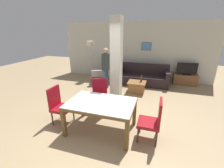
{
  "coord_description": "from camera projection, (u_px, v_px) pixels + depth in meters",
  "views": [
    {
      "loc": [
        1.16,
        -2.86,
        2.3
      ],
      "look_at": [
        0.0,
        0.86,
        0.9
      ],
      "focal_mm": 24.0,
      "sensor_mm": 36.0,
      "label": 1
    }
  ],
  "objects": [
    {
      "name": "sofa",
      "position": [
        143.0,
        77.0,
        6.72
      ],
      "size": [
        2.19,
        0.86,
        0.89
      ],
      "rotation": [
        0.0,
        0.0,
        3.14
      ],
      "color": "black",
      "rests_on": "ground_plane"
    },
    {
      "name": "dining_table",
      "position": [
        101.0,
        108.0,
        3.47
      ],
      "size": [
        1.54,
        1.03,
        0.75
      ],
      "color": "brown",
      "rests_on": "ground_plane"
    },
    {
      "name": "tv_stand",
      "position": [
        185.0,
        80.0,
        6.66
      ],
      "size": [
        1.0,
        0.4,
        0.47
      ],
      "color": "brown",
      "rests_on": "ground_plane"
    },
    {
      "name": "back_wall",
      "position": [
        134.0,
        51.0,
        7.21
      ],
      "size": [
        7.2,
        0.09,
        2.7
      ],
      "color": "beige",
      "rests_on": "ground_plane"
    },
    {
      "name": "divider_pillar",
      "position": [
        116.0,
        63.0,
        4.64
      ],
      "size": [
        0.31,
        0.39,
        2.7
      ],
      "color": "beige",
      "rests_on": "ground_plane"
    },
    {
      "name": "dining_chair_head_left",
      "position": [
        59.0,
        104.0,
        3.82
      ],
      "size": [
        0.46,
        0.46,
        0.97
      ],
      "rotation": [
        0.0,
        0.0,
        -1.57
      ],
      "color": "maroon",
      "rests_on": "ground_plane"
    },
    {
      "name": "floor_lamp",
      "position": [
        90.0,
        47.0,
        7.06
      ],
      "size": [
        0.34,
        0.34,
        1.83
      ],
      "color": "#B7B7BC",
      "rests_on": "ground_plane"
    },
    {
      "name": "dining_chair_head_right",
      "position": [
        153.0,
        119.0,
        3.17
      ],
      "size": [
        0.46,
        0.46,
        0.97
      ],
      "rotation": [
        0.0,
        0.0,
        1.57
      ],
      "color": "maroon",
      "rests_on": "ground_plane"
    },
    {
      "name": "dining_chair_far_left",
      "position": [
        100.0,
        95.0,
        4.4
      ],
      "size": [
        0.6,
        0.6,
        0.97
      ],
      "rotation": [
        0.0,
        0.0,
        -2.74
      ],
      "color": "maroon",
      "rests_on": "ground_plane"
    },
    {
      "name": "bottle",
      "position": [
        141.0,
        79.0,
        5.77
      ],
      "size": [
        0.08,
        0.08,
        0.26
      ],
      "color": "#4C2D14",
      "rests_on": "coffee_table"
    },
    {
      "name": "tv_screen",
      "position": [
        187.0,
        69.0,
        6.5
      ],
      "size": [
        0.84,
        0.23,
        0.52
      ],
      "rotation": [
        0.0,
        0.0,
        3.24
      ],
      "color": "black",
      "rests_on": "tv_stand"
    },
    {
      "name": "armchair",
      "position": [
        102.0,
        76.0,
        6.96
      ],
      "size": [
        1.11,
        1.1,
        0.87
      ],
      "rotation": [
        0.0,
        0.0,
        1.97
      ],
      "color": "gray",
      "rests_on": "ground_plane"
    },
    {
      "name": "coffee_table",
      "position": [
        137.0,
        87.0,
        5.85
      ],
      "size": [
        0.68,
        0.59,
        0.42
      ],
      "color": "brown",
      "rests_on": "ground_plane"
    },
    {
      "name": "ground_plane",
      "position": [
        102.0,
        130.0,
        3.67
      ],
      "size": [
        18.0,
        18.0,
        0.0
      ],
      "primitive_type": "plane",
      "color": "#9F865F"
    },
    {
      "name": "standing_person",
      "position": [
        106.0,
        66.0,
        5.94
      ],
      "size": [
        0.22,
        0.38,
        1.66
      ],
      "rotation": [
        0.0,
        0.0,
        -1.56
      ],
      "color": "#324C6C",
      "rests_on": "ground_plane"
    }
  ]
}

